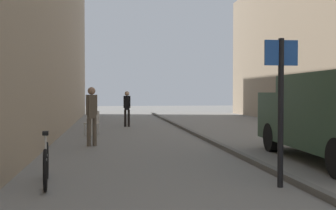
{
  "coord_description": "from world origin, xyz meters",
  "views": [
    {
      "loc": [
        -1.75,
        -1.24,
        1.66
      ],
      "look_at": [
        0.24,
        13.02,
        1.24
      ],
      "focal_mm": 45.2,
      "sensor_mm": 36.0,
      "label": 1
    }
  ],
  "objects_px": {
    "pedestrian_main_foreground": "(92,112)",
    "delivery_van": "(336,114)",
    "bicycle_leaning": "(46,164)",
    "street_sign_post": "(281,99)",
    "cafe_chair_near_window": "(93,121)",
    "pedestrian_mid_block": "(127,106)"
  },
  "relations": [
    {
      "from": "bicycle_leaning",
      "to": "pedestrian_main_foreground",
      "type": "bearing_deg",
      "value": 77.15
    },
    {
      "from": "delivery_van",
      "to": "bicycle_leaning",
      "type": "xyz_separation_m",
      "value": [
        -6.45,
        -1.61,
        -0.77
      ]
    },
    {
      "from": "pedestrian_main_foreground",
      "to": "street_sign_post",
      "type": "relative_size",
      "value": 0.7
    },
    {
      "from": "pedestrian_mid_block",
      "to": "cafe_chair_near_window",
      "type": "relative_size",
      "value": 1.84
    },
    {
      "from": "bicycle_leaning",
      "to": "street_sign_post",
      "type": "bearing_deg",
      "value": -16.98
    },
    {
      "from": "delivery_van",
      "to": "bicycle_leaning",
      "type": "height_order",
      "value": "delivery_van"
    },
    {
      "from": "street_sign_post",
      "to": "cafe_chair_near_window",
      "type": "relative_size",
      "value": 2.77
    },
    {
      "from": "pedestrian_main_foreground",
      "to": "bicycle_leaning",
      "type": "distance_m",
      "value": 5.58
    },
    {
      "from": "street_sign_post",
      "to": "bicycle_leaning",
      "type": "xyz_separation_m",
      "value": [
        -4.09,
        0.73,
        -1.16
      ]
    },
    {
      "from": "cafe_chair_near_window",
      "to": "bicycle_leaning",
      "type": "bearing_deg",
      "value": -141.37
    },
    {
      "from": "pedestrian_mid_block",
      "to": "delivery_van",
      "type": "xyz_separation_m",
      "value": [
        4.47,
        -11.3,
        0.15
      ]
    },
    {
      "from": "pedestrian_main_foreground",
      "to": "bicycle_leaning",
      "type": "xyz_separation_m",
      "value": [
        -0.58,
        -5.51,
        -0.68
      ]
    },
    {
      "from": "pedestrian_main_foreground",
      "to": "cafe_chair_near_window",
      "type": "relative_size",
      "value": 1.95
    },
    {
      "from": "pedestrian_main_foreground",
      "to": "pedestrian_mid_block",
      "type": "relative_size",
      "value": 1.06
    },
    {
      "from": "street_sign_post",
      "to": "pedestrian_mid_block",
      "type": "bearing_deg",
      "value": -81.27
    },
    {
      "from": "pedestrian_main_foreground",
      "to": "pedestrian_mid_block",
      "type": "xyz_separation_m",
      "value": [
        1.4,
        7.4,
        -0.06
      ]
    },
    {
      "from": "pedestrian_main_foreground",
      "to": "pedestrian_mid_block",
      "type": "height_order",
      "value": "pedestrian_main_foreground"
    },
    {
      "from": "pedestrian_main_foreground",
      "to": "delivery_van",
      "type": "xyz_separation_m",
      "value": [
        5.86,
        -3.9,
        0.09
      ]
    },
    {
      "from": "pedestrian_main_foreground",
      "to": "delivery_van",
      "type": "height_order",
      "value": "delivery_van"
    },
    {
      "from": "street_sign_post",
      "to": "cafe_chair_near_window",
      "type": "xyz_separation_m",
      "value": [
        -3.59,
        9.63,
        -1.0
      ]
    },
    {
      "from": "pedestrian_main_foreground",
      "to": "delivery_van",
      "type": "relative_size",
      "value": 0.33
    },
    {
      "from": "delivery_van",
      "to": "bicycle_leaning",
      "type": "relative_size",
      "value": 3.15
    }
  ]
}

